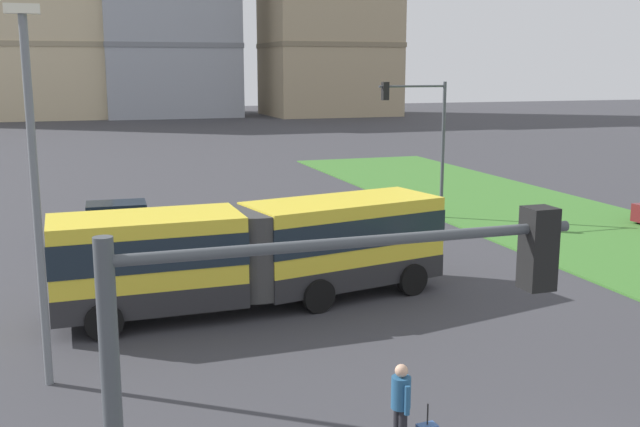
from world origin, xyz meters
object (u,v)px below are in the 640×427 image
traffic_light_far_right (424,127)px  streetlight_left (35,183)px  articulated_bus (257,252)px  car_navy_sedan (120,222)px  traffic_light_near_left (287,415)px  pedestrian_crossing (401,403)px

traffic_light_far_right → streetlight_left: 21.37m
articulated_bus → streetlight_left: bearing=-145.1°
articulated_bus → streetlight_left: size_ratio=1.44×
articulated_bus → car_navy_sedan: (-3.36, 10.17, -0.90)m
articulated_bus → streetlight_left: streetlight_left is taller
car_navy_sedan → traffic_light_near_left: size_ratio=0.78×
pedestrian_crossing → traffic_light_far_right: bearing=63.0°
streetlight_left → car_navy_sedan: bearing=80.2°
streetlight_left → traffic_light_far_right: bearing=41.1°
articulated_bus → pedestrian_crossing: (0.39, -9.37, -0.65)m
pedestrian_crossing → traffic_light_far_right: traffic_light_far_right is taller
pedestrian_crossing → streetlight_left: 8.91m
car_navy_sedan → pedestrian_crossing: size_ratio=2.57×
car_navy_sedan → pedestrian_crossing: pedestrian_crossing is taller
articulated_bus → traffic_light_far_right: (10.28, 9.99, 2.67)m
traffic_light_near_left → streetlight_left: 11.24m
pedestrian_crossing → traffic_light_near_left: size_ratio=0.31×
streetlight_left → pedestrian_crossing: bearing=-40.5°
traffic_light_near_left → traffic_light_far_right: size_ratio=0.89×
articulated_bus → pedestrian_crossing: 9.40m
streetlight_left → traffic_light_near_left: bearing=-77.2°
streetlight_left → articulated_bus: bearing=34.9°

